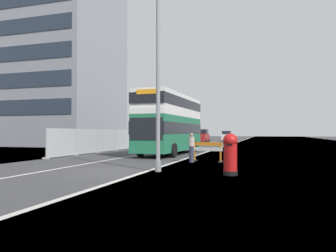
{
  "coord_description": "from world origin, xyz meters",
  "views": [
    {
      "loc": [
        6.77,
        -13.0,
        1.76
      ],
      "look_at": [
        0.4,
        7.69,
        2.2
      ],
      "focal_mm": 34.49,
      "sensor_mm": 36.0,
      "label": 1
    }
  ],
  "objects_px": {
    "car_far_side": "(227,136)",
    "double_decker_bus": "(171,123)",
    "pedestrian_at_kerb": "(192,148)",
    "red_pillar_postbox": "(230,152)",
    "car_receding_far": "(203,136)",
    "car_oncoming_near": "(173,138)",
    "lamppost_foreground": "(158,80)",
    "car_receding_mid": "(187,137)",
    "roadworks_barrier": "(207,149)"
  },
  "relations": [
    {
      "from": "red_pillar_postbox",
      "to": "car_receding_mid",
      "type": "relative_size",
      "value": 0.45
    },
    {
      "from": "pedestrian_at_kerb",
      "to": "car_oncoming_near",
      "type": "bearing_deg",
      "value": 108.83
    },
    {
      "from": "double_decker_bus",
      "to": "car_far_side",
      "type": "distance_m",
      "value": 41.31
    },
    {
      "from": "pedestrian_at_kerb",
      "to": "car_receding_mid",
      "type": "bearing_deg",
      "value": 104.27
    },
    {
      "from": "red_pillar_postbox",
      "to": "car_receding_mid",
      "type": "height_order",
      "value": "car_receding_mid"
    },
    {
      "from": "car_far_side",
      "to": "double_decker_bus",
      "type": "bearing_deg",
      "value": -89.46
    },
    {
      "from": "car_receding_far",
      "to": "car_oncoming_near",
      "type": "bearing_deg",
      "value": -92.52
    },
    {
      "from": "car_receding_far",
      "to": "red_pillar_postbox",
      "type": "bearing_deg",
      "value": -77.7
    },
    {
      "from": "lamppost_foreground",
      "to": "red_pillar_postbox",
      "type": "distance_m",
      "value": 4.59
    },
    {
      "from": "lamppost_foreground",
      "to": "car_receding_far",
      "type": "height_order",
      "value": "lamppost_foreground"
    },
    {
      "from": "car_receding_mid",
      "to": "car_receding_far",
      "type": "bearing_deg",
      "value": 85.95
    },
    {
      "from": "double_decker_bus",
      "to": "lamppost_foreground",
      "type": "relative_size",
      "value": 1.21
    },
    {
      "from": "car_far_side",
      "to": "car_receding_mid",
      "type": "bearing_deg",
      "value": -103.77
    },
    {
      "from": "roadworks_barrier",
      "to": "car_oncoming_near",
      "type": "xyz_separation_m",
      "value": [
        -8.71,
        22.47,
        0.26
      ]
    },
    {
      "from": "car_far_side",
      "to": "pedestrian_at_kerb",
      "type": "height_order",
      "value": "car_far_side"
    },
    {
      "from": "double_decker_bus",
      "to": "pedestrian_at_kerb",
      "type": "height_order",
      "value": "double_decker_bus"
    },
    {
      "from": "red_pillar_postbox",
      "to": "car_far_side",
      "type": "relative_size",
      "value": 0.45
    },
    {
      "from": "car_receding_mid",
      "to": "car_receding_far",
      "type": "relative_size",
      "value": 0.89
    },
    {
      "from": "roadworks_barrier",
      "to": "lamppost_foreground",
      "type": "bearing_deg",
      "value": -103.09
    },
    {
      "from": "car_receding_mid",
      "to": "pedestrian_at_kerb",
      "type": "height_order",
      "value": "car_receding_mid"
    },
    {
      "from": "lamppost_foreground",
      "to": "car_far_side",
      "type": "distance_m",
      "value": 52.83
    },
    {
      "from": "roadworks_barrier",
      "to": "car_receding_far",
      "type": "height_order",
      "value": "car_receding_far"
    },
    {
      "from": "lamppost_foreground",
      "to": "car_receding_mid",
      "type": "relative_size",
      "value": 2.28
    },
    {
      "from": "red_pillar_postbox",
      "to": "pedestrian_at_kerb",
      "type": "distance_m",
      "value": 5.81
    },
    {
      "from": "red_pillar_postbox",
      "to": "roadworks_barrier",
      "type": "xyz_separation_m",
      "value": [
        -1.99,
        5.77,
        -0.19
      ]
    },
    {
      "from": "lamppost_foreground",
      "to": "pedestrian_at_kerb",
      "type": "xyz_separation_m",
      "value": [
        0.45,
        4.79,
        -3.3
      ]
    },
    {
      "from": "double_decker_bus",
      "to": "roadworks_barrier",
      "type": "xyz_separation_m",
      "value": [
        4.06,
        -5.89,
        -1.78
      ]
    },
    {
      "from": "lamppost_foreground",
      "to": "car_oncoming_near",
      "type": "xyz_separation_m",
      "value": [
        -7.44,
        27.94,
        -3.15
      ]
    },
    {
      "from": "car_far_side",
      "to": "pedestrian_at_kerb",
      "type": "relative_size",
      "value": 2.25
    },
    {
      "from": "car_far_side",
      "to": "pedestrian_at_kerb",
      "type": "distance_m",
      "value": 47.99
    },
    {
      "from": "red_pillar_postbox",
      "to": "car_oncoming_near",
      "type": "bearing_deg",
      "value": 110.75
    },
    {
      "from": "double_decker_bus",
      "to": "pedestrian_at_kerb",
      "type": "relative_size",
      "value": 6.17
    },
    {
      "from": "lamppost_foreground",
      "to": "car_receding_far",
      "type": "xyz_separation_m",
      "value": [
        -6.68,
        45.29,
        -3.08
      ]
    },
    {
      "from": "pedestrian_at_kerb",
      "to": "red_pillar_postbox",
      "type": "bearing_deg",
      "value": -61.1
    },
    {
      "from": "double_decker_bus",
      "to": "pedestrian_at_kerb",
      "type": "xyz_separation_m",
      "value": [
        3.24,
        -6.58,
        -1.67
      ]
    },
    {
      "from": "lamppost_foreground",
      "to": "car_oncoming_near",
      "type": "bearing_deg",
      "value": 104.92
    },
    {
      "from": "pedestrian_at_kerb",
      "to": "lamppost_foreground",
      "type": "bearing_deg",
      "value": -95.39
    },
    {
      "from": "double_decker_bus",
      "to": "red_pillar_postbox",
      "type": "distance_m",
      "value": 13.23
    },
    {
      "from": "car_receding_far",
      "to": "pedestrian_at_kerb",
      "type": "xyz_separation_m",
      "value": [
        7.13,
        -40.5,
        -0.22
      ]
    },
    {
      "from": "red_pillar_postbox",
      "to": "car_receding_far",
      "type": "distance_m",
      "value": 46.66
    },
    {
      "from": "car_receding_mid",
      "to": "car_far_side",
      "type": "xyz_separation_m",
      "value": [
        4.19,
        17.1,
        -0.07
      ]
    },
    {
      "from": "car_receding_mid",
      "to": "lamppost_foreground",
      "type": "bearing_deg",
      "value": -78.28
    },
    {
      "from": "red_pillar_postbox",
      "to": "car_receding_far",
      "type": "height_order",
      "value": "car_receding_far"
    },
    {
      "from": "car_far_side",
      "to": "red_pillar_postbox",
      "type": "bearing_deg",
      "value": -83.07
    },
    {
      "from": "car_receding_mid",
      "to": "roadworks_barrier",
      "type": "bearing_deg",
      "value": -73.96
    },
    {
      "from": "roadworks_barrier",
      "to": "car_receding_mid",
      "type": "bearing_deg",
      "value": 106.04
    },
    {
      "from": "double_decker_bus",
      "to": "car_receding_far",
      "type": "relative_size",
      "value": 2.44
    },
    {
      "from": "lamppost_foreground",
      "to": "pedestrian_at_kerb",
      "type": "bearing_deg",
      "value": 84.61
    },
    {
      "from": "car_receding_mid",
      "to": "red_pillar_postbox",
      "type": "bearing_deg",
      "value": -73.48
    },
    {
      "from": "double_decker_bus",
      "to": "car_far_side",
      "type": "height_order",
      "value": "double_decker_bus"
    }
  ]
}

